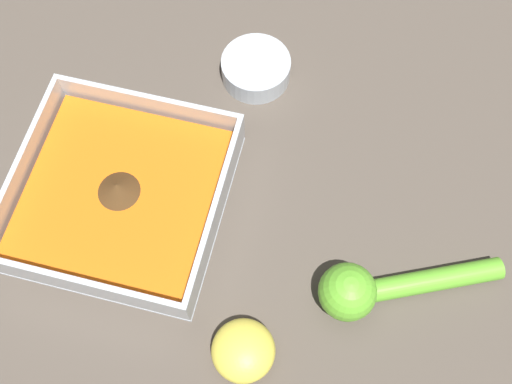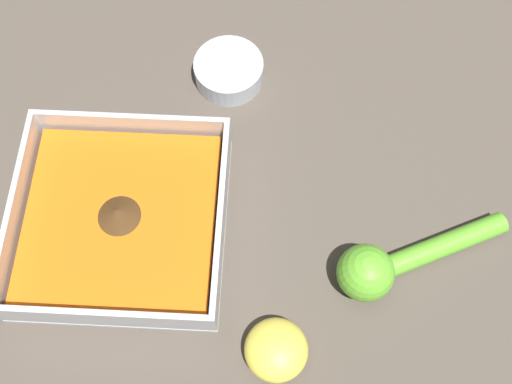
{
  "view_description": "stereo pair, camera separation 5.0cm",
  "coord_description": "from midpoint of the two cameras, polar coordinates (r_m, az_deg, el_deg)",
  "views": [
    {
      "loc": [
        -0.25,
        -0.18,
        0.62
      ],
      "look_at": [
        0.0,
        -0.12,
        0.03
      ],
      "focal_mm": 42.0,
      "sensor_mm": 36.0,
      "label": 1
    },
    {
      "loc": [
        -0.25,
        -0.13,
        0.62
      ],
      "look_at": [
        0.0,
        -0.12,
        0.03
      ],
      "focal_mm": 42.0,
      "sensor_mm": 36.0,
      "label": 2
    }
  ],
  "objects": [
    {
      "name": "lemon_half",
      "position": [
        0.61,
        -0.5,
        -15.02
      ],
      "size": [
        0.06,
        0.06,
        0.03
      ],
      "color": "#EFDB4C",
      "rests_on": "ground_plane"
    },
    {
      "name": "lemon_squeezer",
      "position": [
        0.63,
        10.22,
        -7.05
      ],
      "size": [
        0.11,
        0.19,
        0.06
      ],
      "rotation": [
        0.0,
        0.0,
        2.0
      ],
      "color": "#6BC633",
      "rests_on": "ground_plane"
    },
    {
      "name": "spice_bowl",
      "position": [
        0.74,
        -4.58,
        11.23
      ],
      "size": [
        0.08,
        0.08,
        0.03
      ],
      "color": "silver",
      "rests_on": "ground_plane"
    },
    {
      "name": "square_dish",
      "position": [
        0.66,
        -14.77,
        -2.83
      ],
      "size": [
        0.22,
        0.22,
        0.06
      ],
      "color": "silver",
      "rests_on": "ground_plane"
    },
    {
      "name": "ground_plane",
      "position": [
        0.68,
        -11.89,
        -1.04
      ],
      "size": [
        4.0,
        4.0,
        0.0
      ],
      "primitive_type": "plane",
      "color": "brown"
    }
  ]
}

